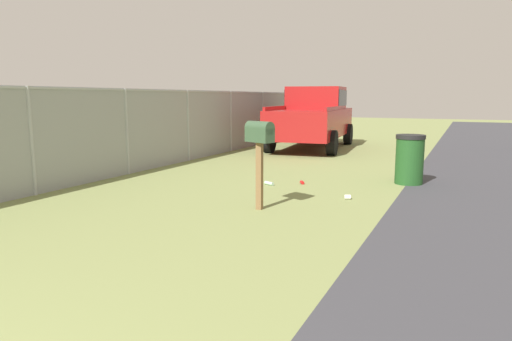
# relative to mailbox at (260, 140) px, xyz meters

# --- Properties ---
(mailbox) EXTENTS (0.36, 0.50, 1.37)m
(mailbox) POSITION_rel_mailbox_xyz_m (0.00, 0.00, 0.00)
(mailbox) COLOR brown
(mailbox) RESTS_ON ground
(pickup_truck) EXTENTS (5.39, 2.66, 2.09)m
(pickup_truck) POSITION_rel_mailbox_xyz_m (8.77, 1.98, 0.01)
(pickup_truck) COLOR maroon
(pickup_truck) RESTS_ON ground
(trash_bin) EXTENTS (0.58, 0.58, 0.99)m
(trash_bin) POSITION_rel_mailbox_xyz_m (3.21, -1.85, -0.59)
(trash_bin) COLOR #1E4C1E
(trash_bin) RESTS_ON ground
(fence_section) EXTENTS (17.40, 0.07, 1.93)m
(fence_section) POSITION_rel_mailbox_xyz_m (2.96, 4.08, -0.06)
(fence_section) COLOR #9EA3A8
(fence_section) RESTS_ON ground
(litter_bottle_far_scatter) EXTENTS (0.16, 0.23, 0.07)m
(litter_bottle_far_scatter) POSITION_rel_mailbox_xyz_m (1.88, 0.65, -1.06)
(litter_bottle_far_scatter) COLOR #B2D8BF
(litter_bottle_far_scatter) RESTS_ON ground
(litter_cup_by_mailbox) EXTENTS (0.11, 0.12, 0.08)m
(litter_cup_by_mailbox) POSITION_rel_mailbox_xyz_m (1.27, -1.08, -1.05)
(litter_cup_by_mailbox) COLOR white
(litter_cup_by_mailbox) RESTS_ON ground
(litter_can_midfield_b) EXTENTS (0.14, 0.12, 0.07)m
(litter_can_midfield_b) POSITION_rel_mailbox_xyz_m (2.26, 0.09, -1.06)
(litter_can_midfield_b) COLOR red
(litter_can_midfield_b) RESTS_ON ground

